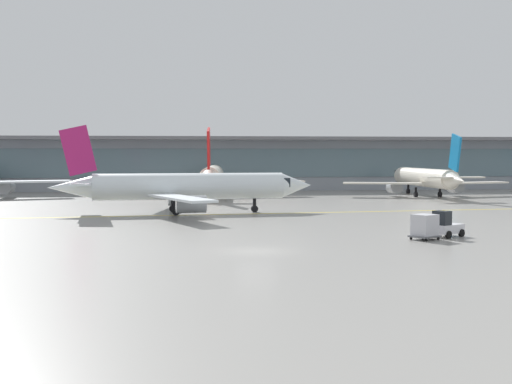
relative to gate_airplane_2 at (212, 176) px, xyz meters
name	(u,v)px	position (x,y,z in m)	size (l,w,h in m)	color
ground_plane	(256,251)	(0.32, -59.39, -3.06)	(400.00, 400.00, 0.00)	gray
taxiway_centreline_stripe	(190,215)	(-3.80, -31.80, -3.06)	(110.00, 0.36, 0.01)	yellow
terminal_concourse	(209,163)	(0.32, 18.68, 1.86)	(228.58, 11.00, 9.60)	#8C939E
gate_airplane_2	(212,176)	(0.00, 0.00, 0.00)	(28.56, 30.82, 10.20)	silver
gate_airplane_3	(425,178)	(32.58, -3.90, -0.25)	(26.31, 28.20, 9.37)	silver
taxiing_regional_jet	(186,187)	(-4.17, -29.84, -0.17)	(29.09, 26.91, 9.63)	white
baggage_tug	(446,226)	(16.05, -53.29, -2.17)	(2.95, 2.60, 2.10)	silver
cargo_dolly_lead	(425,226)	(13.80, -54.70, -2.01)	(2.63, 2.47, 1.94)	#595B60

